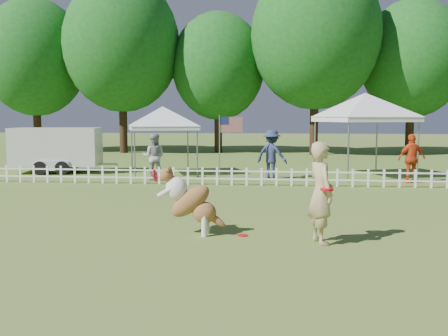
% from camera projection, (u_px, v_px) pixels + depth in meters
% --- Properties ---
extents(ground, '(120.00, 120.00, 0.00)m').
position_uv_depth(ground, '(238.00, 234.00, 9.84)').
color(ground, '#426A21').
rests_on(ground, ground).
extents(picket_fence, '(22.00, 0.08, 0.60)m').
position_uv_depth(picket_fence, '(254.00, 177.00, 16.73)').
color(picket_fence, white).
rests_on(picket_fence, ground).
extents(handler, '(0.64, 0.79, 1.86)m').
position_uv_depth(handler, '(321.00, 193.00, 9.02)').
color(handler, tan).
rests_on(handler, ground).
extents(dog, '(1.30, 0.48, 1.32)m').
position_uv_depth(dog, '(191.00, 201.00, 9.71)').
color(dog, brown).
rests_on(dog, ground).
extents(frisbee_on_turf, '(0.26, 0.26, 0.02)m').
position_uv_depth(frisbee_on_turf, '(242.00, 235.00, 9.69)').
color(frisbee_on_turf, red).
rests_on(frisbee_on_turf, ground).
extents(canopy_tent_left, '(3.26, 3.26, 2.66)m').
position_uv_depth(canopy_tent_left, '(163.00, 141.00, 19.91)').
color(canopy_tent_left, white).
rests_on(canopy_tent_left, ground).
extents(canopy_tent_right, '(3.90, 3.90, 3.14)m').
position_uv_depth(canopy_tent_right, '(364.00, 136.00, 19.07)').
color(canopy_tent_right, white).
rests_on(canopy_tent_right, ground).
extents(cargo_trailer, '(4.55, 2.55, 1.90)m').
position_uv_depth(cargo_trailer, '(57.00, 150.00, 20.60)').
color(cargo_trailer, silver).
rests_on(cargo_trailer, ground).
extents(flag_pole, '(0.87, 0.44, 2.36)m').
position_uv_depth(flag_pole, '(220.00, 149.00, 17.43)').
color(flag_pole, gray).
rests_on(flag_pole, ground).
extents(spectator_a, '(0.87, 0.69, 1.71)m').
position_uv_depth(spectator_a, '(154.00, 157.00, 18.19)').
color(spectator_a, '#9E9FA4').
rests_on(spectator_a, ground).
extents(spectator_b, '(1.36, 1.12, 1.84)m').
position_uv_depth(spectator_b, '(272.00, 154.00, 18.41)').
color(spectator_b, navy).
rests_on(spectator_b, ground).
extents(spectator_c, '(1.08, 0.66, 1.71)m').
position_uv_depth(spectator_c, '(412.00, 159.00, 17.35)').
color(spectator_c, '#DD451A').
rests_on(spectator_c, ground).
extents(tree_far_left, '(6.60, 6.60, 11.00)m').
position_uv_depth(tree_far_left, '(35.00, 68.00, 32.59)').
color(tree_far_left, '#164E17').
rests_on(tree_far_left, ground).
extents(tree_left, '(7.40, 7.40, 12.00)m').
position_uv_depth(tree_left, '(122.00, 58.00, 31.42)').
color(tree_left, '#164E17').
rests_on(tree_left, ground).
extents(tree_center_left, '(6.00, 6.00, 9.80)m').
position_uv_depth(tree_center_left, '(218.00, 76.00, 31.91)').
color(tree_center_left, '#164E17').
rests_on(tree_center_left, ground).
extents(tree_center_right, '(7.60, 7.60, 12.60)m').
position_uv_depth(tree_center_right, '(315.00, 49.00, 29.66)').
color(tree_center_right, '#164E17').
rests_on(tree_center_right, ground).
extents(tree_right, '(6.20, 6.20, 10.40)m').
position_uv_depth(tree_right, '(412.00, 70.00, 30.64)').
color(tree_right, '#164E17').
rests_on(tree_right, ground).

